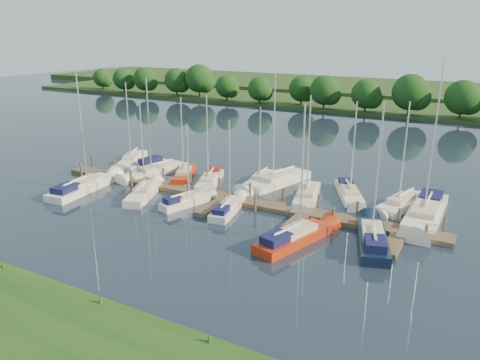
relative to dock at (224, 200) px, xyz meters
The scene contains 23 objects.
ground 7.31m from the dock, 90.00° to the right, with size 260.00×260.00×0.00m, color #192433.
dock is the anchor object (origin of this frame).
mooring_pilings 1.19m from the dock, 90.00° to the left, with size 38.24×2.84×2.00m.
far_shore 67.69m from the dock, 90.00° to the left, with size 180.00×30.00×0.60m, color #233E18.
distant_hill 92.69m from the dock, 90.00° to the left, with size 220.00×40.00×1.40m, color #324B21.
treeline 55.01m from the dock, 91.51° to the left, with size 146.78×9.80×8.19m.
sailboat_n_0 17.78m from the dock, 159.75° to the left, with size 4.53×7.72×10.19m.
motorboat 14.21m from the dock, 158.36° to the left, with size 2.52×5.78×1.68m.
sailboat_n_2 11.93m from the dock, 162.20° to the left, with size 3.65×8.80×11.04m.
sailboat_n_3 8.91m from the dock, 150.18° to the left, with size 4.13×7.06×9.20m.
sailboat_n_4 5.55m from the dock, 137.00° to the left, with size 3.95×7.65×9.81m.
sailboat_n_5 6.92m from the dock, 86.84° to the left, with size 2.14×6.57×8.42m.
sailboat_n_6 7.18m from the dock, 73.06° to the left, with size 4.55×9.85×12.47m.
sailboat_n_7 7.85m from the dock, 31.77° to the left, with size 3.55×8.17×10.41m.
sailboat_n_8 12.20m from the dock, 35.19° to the left, with size 4.57×7.40×9.66m.
sailboat_n_9 16.13m from the dock, 22.98° to the left, with size 3.58×7.93×10.17m.
sailboat_n_10 17.87m from the dock, 15.76° to the left, with size 2.66×11.02×13.93m.
sailboat_s_0 14.64m from the dock, 164.80° to the right, with size 3.05×9.62×12.10m.
sailboat_s_1 8.00m from the dock, 163.00° to the right, with size 3.85×7.37×9.65m.
sailboat_s_2 3.57m from the dock, 137.27° to the right, with size 2.85×5.96×7.85m.
sailboat_s_3 2.50m from the dock, 50.12° to the right, with size 2.55×6.72×8.53m.
sailboat_s_4 10.48m from the dock, 27.80° to the right, with size 4.00×8.56×11.00m.
sailboat_s_5 14.64m from the dock, ahead, with size 4.16×8.64×11.15m.
Camera 1 is at (21.25, -28.19, 15.50)m, focal length 35.00 mm.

